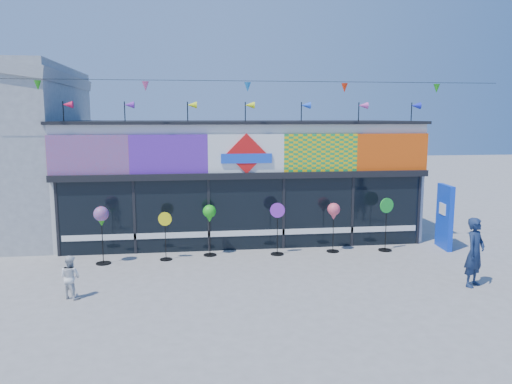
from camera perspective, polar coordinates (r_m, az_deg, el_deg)
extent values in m
plane|color=gray|center=(12.96, 0.65, -10.49)|extent=(80.00, 80.00, 0.00)
cube|color=silver|center=(18.35, -2.02, 1.58)|extent=(12.00, 5.00, 4.00)
cube|color=black|center=(15.96, -1.11, -2.57)|extent=(11.60, 0.12, 2.30)
cube|color=black|center=(15.73, -1.11, 1.88)|extent=(12.00, 0.30, 0.20)
cube|color=white|center=(16.06, -1.09, -4.69)|extent=(11.40, 0.10, 0.18)
cube|color=black|center=(18.21, -2.05, 7.99)|extent=(12.20, 5.20, 0.10)
cube|color=black|center=(16.37, -21.75, -2.91)|extent=(0.08, 0.14, 2.30)
cube|color=black|center=(15.95, -13.71, -2.82)|extent=(0.08, 0.14, 2.30)
cube|color=black|center=(15.87, -5.42, -2.67)|extent=(0.08, 0.14, 2.30)
cube|color=black|center=(16.13, 3.14, -2.46)|extent=(0.08, 0.14, 2.30)
cube|color=black|center=(16.71, 10.92, -2.22)|extent=(0.08, 0.14, 2.30)
cube|color=black|center=(17.57, 18.06, -1.96)|extent=(0.08, 0.14, 2.30)
cube|color=red|center=(15.88, -18.65, 4.03)|extent=(2.40, 0.08, 1.20)
cube|color=#6325B0|center=(15.60, -9.94, 4.28)|extent=(2.40, 0.08, 1.20)
cube|color=white|center=(15.68, -1.12, 4.43)|extent=(2.40, 0.08, 1.20)
cube|color=yellow|center=(16.13, 7.40, 4.47)|extent=(2.40, 0.08, 1.20)
cube|color=#F64F0C|center=(16.91, 15.31, 4.43)|extent=(2.40, 0.08, 1.20)
cube|color=red|center=(15.62, -1.10, 4.41)|extent=(1.27, 0.06, 1.27)
cube|color=blue|center=(15.62, -1.09, 3.86)|extent=(1.60, 0.05, 0.30)
cube|color=#FE9F0D|center=(16.11, -15.54, -3.51)|extent=(0.78, 0.03, 0.78)
cube|color=#D8488F|center=(15.92, -10.79, -2.52)|extent=(0.92, 0.03, 0.92)
cube|color=orange|center=(15.83, -5.97, -1.09)|extent=(0.78, 0.03, 0.78)
cube|color=blue|center=(16.03, -1.13, -3.06)|extent=(0.92, 0.03, 0.92)
cube|color=blue|center=(16.20, 3.60, -2.25)|extent=(0.78, 0.03, 0.78)
cube|color=#177EC7|center=(16.45, 8.21, -0.96)|extent=(0.92, 0.03, 0.92)
cube|color=#19A654|center=(16.97, 12.54, -2.84)|extent=(0.78, 0.03, 0.78)
cylinder|color=black|center=(16.21, -21.16, 8.41)|extent=(0.03, 0.03, 0.70)
cone|color=#E51542|center=(16.18, -20.72, 9.32)|extent=(0.30, 0.22, 0.22)
cylinder|color=black|center=(15.89, -14.77, 8.71)|extent=(0.03, 0.03, 0.70)
cone|color=purple|center=(15.88, -14.29, 9.63)|extent=(0.30, 0.22, 0.22)
cylinder|color=black|center=(15.77, -7.82, 8.92)|extent=(0.03, 0.03, 0.70)
cone|color=#E1F915|center=(15.78, -7.33, 9.83)|extent=(0.30, 0.22, 0.22)
cylinder|color=black|center=(15.87, -1.23, 8.99)|extent=(0.03, 0.03, 0.70)
cone|color=#E8FF15|center=(15.89, -0.72, 9.89)|extent=(0.30, 0.22, 0.22)
cylinder|color=black|center=(16.17, 5.20, 8.95)|extent=(0.03, 0.03, 0.70)
cone|color=blue|center=(16.21, 5.70, 9.83)|extent=(0.30, 0.22, 0.22)
cylinder|color=black|center=(16.69, 11.65, 8.80)|extent=(0.03, 0.03, 0.70)
cone|color=#D547AD|center=(16.74, 12.14, 9.64)|extent=(0.30, 0.22, 0.22)
cylinder|color=black|center=(17.36, 17.33, 8.57)|extent=(0.03, 0.03, 0.70)
cone|color=#1824CD|center=(17.43, 17.79, 9.38)|extent=(0.30, 0.22, 0.22)
cylinder|color=black|center=(15.26, -0.97, 12.58)|extent=(16.00, 0.01, 0.01)
cone|color=green|center=(15.73, -23.67, 11.10)|extent=(0.20, 0.20, 0.28)
cone|color=#E64C8A|center=(15.20, -12.51, 11.72)|extent=(0.20, 0.20, 0.28)
cone|color=blue|center=(15.25, -0.96, 11.90)|extent=(0.20, 0.20, 0.28)
cone|color=#FF2D0D|center=(15.88, 10.08, 11.64)|extent=(0.20, 0.20, 0.28)
cone|color=#21A419|center=(17.02, 19.94, 11.06)|extent=(0.20, 0.20, 0.28)
cube|color=blue|center=(17.26, 20.75, -2.66)|extent=(0.25, 1.05, 2.08)
cube|color=white|center=(17.17, 20.55, -1.82)|extent=(0.09, 0.47, 0.36)
cylinder|color=black|center=(15.32, -17.03, -7.79)|extent=(0.43, 0.43, 0.03)
cylinder|color=black|center=(15.14, -17.15, -5.19)|extent=(0.03, 0.03, 1.40)
sphere|color=#269B17|center=(14.99, -17.28, -2.40)|extent=(0.43, 0.43, 0.43)
cone|color=#269B17|center=(15.04, -17.23, -3.40)|extent=(0.21, 0.21, 0.19)
cylinder|color=black|center=(15.30, -10.24, -7.58)|extent=(0.37, 0.37, 0.03)
cylinder|color=black|center=(15.14, -10.30, -5.34)|extent=(0.02, 0.02, 1.20)
cylinder|color=yellow|center=(15.01, -10.36, -3.05)|extent=(0.40, 0.13, 0.41)
cylinder|color=black|center=(15.59, -5.28, -7.17)|extent=(0.40, 0.40, 0.03)
cylinder|color=black|center=(15.42, -5.31, -4.78)|extent=(0.02, 0.02, 1.31)
sphere|color=green|center=(15.27, -5.35, -2.21)|extent=(0.40, 0.40, 0.40)
cone|color=green|center=(15.32, -5.33, -3.13)|extent=(0.20, 0.20, 0.18)
cylinder|color=black|center=(15.63, 2.44, -7.09)|extent=(0.41, 0.41, 0.03)
cylinder|color=black|center=(15.46, 2.45, -4.63)|extent=(0.02, 0.02, 1.35)
cylinder|color=purple|center=(15.32, 2.47, -2.11)|extent=(0.46, 0.08, 0.46)
cylinder|color=black|center=(16.12, 8.76, -6.70)|extent=(0.40, 0.40, 0.03)
cylinder|color=black|center=(15.96, 8.82, -4.42)|extent=(0.02, 0.02, 1.29)
sphere|color=#E04A61|center=(15.82, 8.87, -1.96)|extent=(0.40, 0.40, 0.40)
cone|color=#E04A61|center=(15.86, 8.85, -2.84)|extent=(0.20, 0.20, 0.18)
cylinder|color=black|center=(16.59, 14.52, -6.44)|extent=(0.43, 0.43, 0.03)
cylinder|color=black|center=(16.42, 14.62, -4.00)|extent=(0.03, 0.03, 1.41)
cylinder|color=green|center=(16.28, 14.72, -1.50)|extent=(0.47, 0.16, 0.48)
imported|color=#172649|center=(13.73, 23.74, -6.33)|extent=(0.77, 0.71, 1.75)
imported|color=silver|center=(12.64, -20.46, -9.08)|extent=(0.58, 0.50, 1.03)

